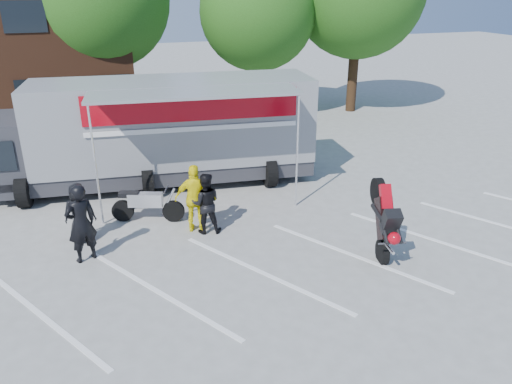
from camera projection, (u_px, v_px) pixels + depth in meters
ground at (269, 298)px, 10.63m from camera, size 100.00×100.00×0.00m
parking_bay_lines at (254, 274)px, 11.50m from camera, size 18.09×13.33×0.01m
tree_mid at (258, 12)px, 23.30m from camera, size 5.44×5.44×7.68m
transporter_truck at (163, 183)px, 16.76m from camera, size 11.30×6.38×3.43m
parked_motorcycle at (149, 221)px, 14.09m from camera, size 2.19×1.37×1.09m
stunt_bike_rider at (373, 248)px, 12.63m from camera, size 1.23×1.92×2.09m
spectator_leather_a at (79, 213)px, 12.70m from camera, size 0.82×0.58×1.59m
spectator_leather_b at (81, 224)px, 11.74m from camera, size 0.84×0.70×1.95m
spectator_leather_c at (205, 203)px, 13.16m from camera, size 0.93×0.80×1.67m
spectator_hivis at (196, 199)px, 13.20m from camera, size 1.18×0.77×1.87m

